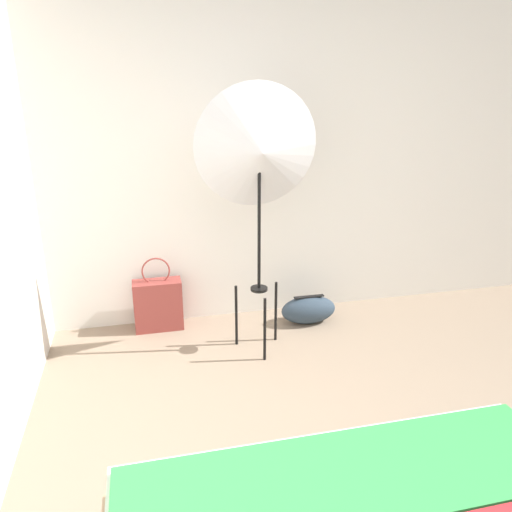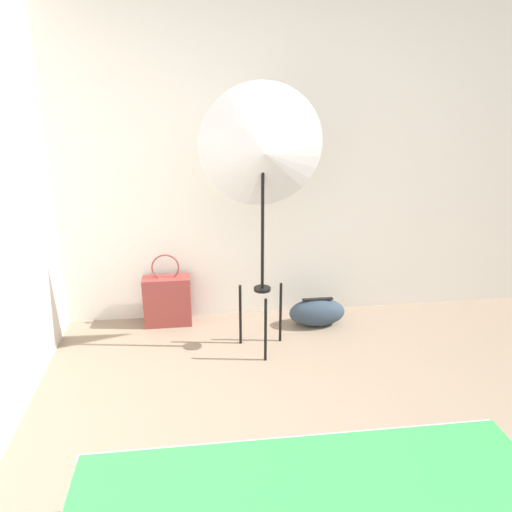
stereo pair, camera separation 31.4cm
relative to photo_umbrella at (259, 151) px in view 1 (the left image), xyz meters
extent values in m
cube|color=silver|center=(0.08, 0.62, -0.10)|extent=(8.00, 0.05, 2.60)
cube|color=green|center=(-0.05, -1.70, -1.02)|extent=(1.77, 0.49, 0.04)
cylinder|color=black|center=(0.00, -0.17, -1.17)|extent=(0.02, 0.02, 0.46)
cylinder|color=black|center=(-0.15, 0.08, -1.17)|extent=(0.02, 0.02, 0.46)
cylinder|color=black|center=(0.15, 0.08, -1.17)|extent=(0.02, 0.02, 0.46)
cylinder|color=black|center=(0.00, 0.00, -0.94)|extent=(0.12, 0.12, 0.02)
cylinder|color=black|center=(0.00, 0.00, -0.47)|extent=(0.02, 0.02, 0.95)
cone|color=silver|center=(0.00, 0.00, 0.01)|extent=(0.82, 0.29, 0.83)
cube|color=brown|center=(-0.68, 0.47, -1.21)|extent=(0.36, 0.16, 0.39)
torus|color=brown|center=(-0.68, 0.47, -0.93)|extent=(0.21, 0.01, 0.21)
ellipsoid|color=#2D3D4C|center=(0.48, 0.30, -1.29)|extent=(0.44, 0.22, 0.22)
cube|color=black|center=(0.48, 0.30, -1.18)|extent=(0.24, 0.04, 0.01)
camera|label=1|loc=(-0.75, -3.09, 0.42)|focal=35.00mm
camera|label=2|loc=(-0.44, -3.15, 0.42)|focal=35.00mm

